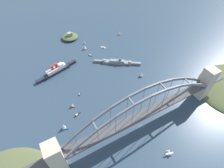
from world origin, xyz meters
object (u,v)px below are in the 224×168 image
harbor_arch_bridge (143,114)px  small_boat_8 (141,74)px  small_boat_2 (80,94)px  small_boat_5 (85,42)px  small_boat_6 (90,55)px  seaplane_taxiing_near_bridge (169,153)px  fort_island_mid_harbor (70,37)px  small_boat_4 (85,47)px  small_boat_3 (63,126)px  ocean_liner (57,70)px  naval_cruiser (118,62)px  small_boat_9 (103,47)px  channel_marker_buoy (112,108)px  small_boat_7 (77,115)px  small_boat_1 (119,33)px  small_boat_0 (72,105)px

harbor_arch_bridge → small_boat_8: bearing=54.2°
small_boat_2 → small_boat_5: small_boat_5 is taller
small_boat_6 → small_boat_8: 107.93m
seaplane_taxiing_near_bridge → fort_island_mid_harbor: bearing=93.5°
small_boat_5 → small_boat_4: bearing=-112.9°
small_boat_4 → small_boat_3: bearing=-121.9°
small_boat_8 → small_boat_5: bearing=108.9°
ocean_liner → naval_cruiser: size_ratio=1.05×
harbor_arch_bridge → small_boat_9: size_ratio=27.50×
small_boat_6 → ocean_liner: bearing=-167.8°
ocean_liner → channel_marker_buoy: bearing=-67.5°
harbor_arch_bridge → ocean_liner: (-67.06, 156.83, -24.12)m
seaplane_taxiing_near_bridge → naval_cruiser: bearing=80.1°
naval_cruiser → small_boat_6: 56.99m
small_boat_5 → small_boat_7: small_boat_5 is taller
harbor_arch_bridge → small_boat_5: (9.65, 214.17, -25.95)m
fort_island_mid_harbor → small_boat_8: (66.61, -169.29, 0.53)m
small_boat_4 → channel_marker_buoy: bearing=-98.3°
seaplane_taxiing_near_bridge → small_boat_4: 244.36m
small_boat_2 → channel_marker_buoy: (31.23, -47.58, 0.40)m
small_boat_1 → small_boat_7: 220.04m
small_boat_0 → small_boat_9: (106.09, 108.27, -3.08)m
seaplane_taxiing_near_bridge → ocean_liner: bearing=110.0°
small_boat_1 → small_boat_5: bearing=176.5°
small_boat_2 → channel_marker_buoy: channel_marker_buoy is taller
channel_marker_buoy → fort_island_mid_harbor: bearing=87.2°
small_boat_0 → small_boat_7: size_ratio=0.72×
small_boat_7 → small_boat_4: bearing=63.0°
ocean_liner → fort_island_mid_harbor: size_ratio=2.26×
small_boat_7 → seaplane_taxiing_near_bridge: bearing=-54.0°
seaplane_taxiing_near_bridge → small_boat_6: seaplane_taxiing_near_bridge is taller
harbor_arch_bridge → small_boat_4: harbor_arch_bridge is taller
naval_cruiser → small_boat_3: size_ratio=6.18×
naval_cruiser → small_boat_1: (52.39, 82.46, 0.95)m
seaplane_taxiing_near_bridge → small_boat_6: bearing=91.1°
channel_marker_buoy → small_boat_8: bearing=24.3°
seaplane_taxiing_near_bridge → channel_marker_buoy: bearing=106.9°
small_boat_1 → small_boat_2: bearing=-140.2°
small_boat_8 → channel_marker_buoy: (-76.46, -34.52, -3.58)m
fort_island_mid_harbor → small_boat_9: bearing=-54.0°
channel_marker_buoy → small_boat_1: bearing=56.3°
fort_island_mid_harbor → small_boat_3: 217.02m
seaplane_taxiing_near_bridge → small_boat_7: (-76.31, 105.19, -1.41)m
small_boat_9 → small_boat_7: bearing=-130.1°
naval_cruiser → small_boat_3: 152.57m
small_boat_3 → small_boat_1: bearing=41.9°
small_boat_0 → channel_marker_buoy: size_ratio=2.97×
small_boat_2 → small_boat_5: size_ratio=0.88×
small_boat_5 → small_boat_7: (-78.36, -156.88, -2.61)m
ocean_liner → small_boat_7: (-1.66, -99.54, -4.43)m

